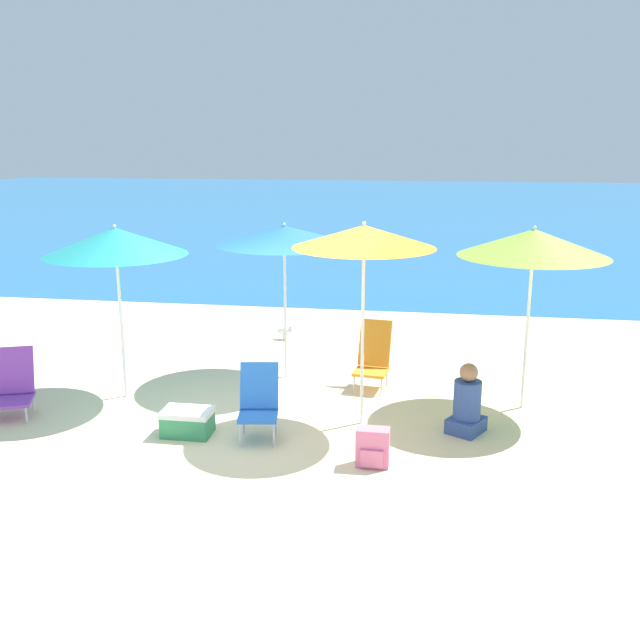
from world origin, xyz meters
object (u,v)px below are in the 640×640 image
at_px(beach_chair_orange, 373,355).
at_px(beach_umbrella_lime, 534,243).
at_px(beach_umbrella_blue, 284,235).
at_px(cooler_box, 187,422).
at_px(beach_chair_purple, 10,385).
at_px(person_seated_near, 467,404).
at_px(beach_umbrella_teal, 115,242).
at_px(beach_chair_blue, 259,400).
at_px(backpack_pink, 373,448).
at_px(beach_umbrella_orange, 364,237).
at_px(seagull, 286,331).

bearing_deg(beach_chair_orange, beach_umbrella_lime, -6.94).
distance_m(beach_umbrella_blue, cooler_box, 2.75).
bearing_deg(beach_chair_purple, person_seated_near, -17.32).
height_order(beach_umbrella_teal, beach_umbrella_lime, beach_umbrella_lime).
bearing_deg(beach_umbrella_teal, beach_chair_purple, -144.45).
bearing_deg(beach_umbrella_lime, cooler_box, -159.21).
height_order(beach_chair_blue, beach_chair_purple, beach_chair_blue).
distance_m(beach_umbrella_teal, beach_umbrella_lime, 4.77).
bearing_deg(beach_chair_blue, person_seated_near, 2.78).
xyz_separation_m(beach_chair_blue, beach_chair_purple, (-2.96, 0.16, -0.06)).
distance_m(beach_umbrella_lime, beach_chair_blue, 3.49).
height_order(backpack_pink, cooler_box, backpack_pink).
height_order(beach_umbrella_teal, beach_chair_orange, beach_umbrella_teal).
bearing_deg(beach_umbrella_orange, seagull, 115.58).
height_order(backpack_pink, seagull, backpack_pink).
height_order(beach_chair_orange, person_seated_near, beach_chair_orange).
height_order(beach_chair_orange, backpack_pink, beach_chair_orange).
relative_size(beach_umbrella_blue, person_seated_near, 2.63).
distance_m(beach_umbrella_blue, beach_chair_blue, 2.45).
bearing_deg(beach_umbrella_blue, seagull, 101.96).
relative_size(person_seated_near, backpack_pink, 2.03).
xyz_separation_m(beach_chair_blue, backpack_pink, (1.25, -0.51, -0.22)).
bearing_deg(backpack_pink, beach_chair_blue, 157.80).
height_order(beach_umbrella_blue, beach_umbrella_lime, beach_umbrella_lime).
bearing_deg(beach_chair_purple, beach_umbrella_blue, 11.49).
xyz_separation_m(beach_chair_blue, seagull, (-0.49, 3.72, -0.27)).
relative_size(beach_umbrella_blue, beach_chair_blue, 2.64).
relative_size(beach_umbrella_blue, beach_chair_purple, 2.71).
relative_size(beach_umbrella_orange, seagull, 8.34).
distance_m(person_seated_near, seagull, 4.21).
xyz_separation_m(beach_chair_purple, seagull, (2.47, 3.55, -0.21)).
height_order(beach_umbrella_lime, beach_chair_orange, beach_umbrella_lime).
bearing_deg(beach_chair_orange, backpack_pink, -77.55).
relative_size(beach_umbrella_orange, beach_umbrella_teal, 1.06).
height_order(beach_umbrella_teal, backpack_pink, beach_umbrella_teal).
distance_m(beach_umbrella_blue, person_seated_near, 3.15).
bearing_deg(beach_chair_purple, seagull, 34.58).
xyz_separation_m(beach_umbrella_blue, beach_chair_purple, (-2.84, -1.78, -1.53)).
distance_m(beach_umbrella_lime, cooler_box, 4.27).
xyz_separation_m(beach_umbrella_blue, person_seated_near, (2.29, -1.49, -1.57)).
distance_m(beach_umbrella_lime, beach_chair_purple, 6.13).
xyz_separation_m(beach_umbrella_teal, backpack_pink, (3.16, -1.43, -1.72)).
distance_m(beach_umbrella_blue, backpack_pink, 3.28).
bearing_deg(cooler_box, backpack_pink, -12.09).
height_order(beach_chair_blue, cooler_box, beach_chair_blue).
xyz_separation_m(beach_umbrella_lime, beach_chair_blue, (-2.85, -1.30, -1.54)).
bearing_deg(person_seated_near, beach_umbrella_teal, -156.84).
height_order(beach_chair_purple, cooler_box, beach_chair_purple).
height_order(beach_umbrella_orange, cooler_box, beach_umbrella_orange).
relative_size(beach_chair_blue, beach_chair_purple, 1.03).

